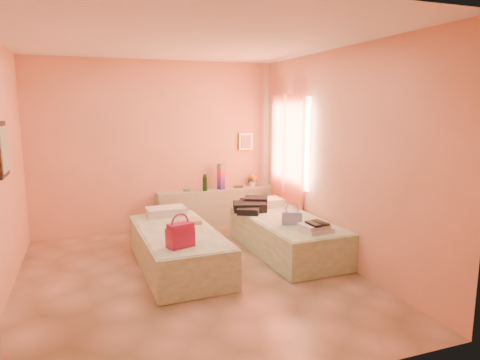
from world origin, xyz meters
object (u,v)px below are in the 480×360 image
at_px(flower_vase, 253,179).
at_px(blue_handbag, 292,218).
at_px(towel_stack, 316,228).
at_px(magenta_handbag, 180,235).
at_px(bed_right, 287,236).
at_px(water_bottle, 205,183).
at_px(green_book, 239,187).
at_px(headboard_ledge, 217,208).
at_px(bed_left, 178,249).

height_order(flower_vase, blue_handbag, flower_vase).
bearing_deg(towel_stack, magenta_handbag, 179.76).
bearing_deg(bed_right, water_bottle, 113.36).
height_order(flower_vase, magenta_handbag, flower_vase).
xyz_separation_m(blue_handbag, towel_stack, (0.13, -0.41, -0.04)).
distance_m(green_book, towel_stack, 2.40).
bearing_deg(headboard_ledge, towel_stack, -76.09).
distance_m(magenta_handbag, towel_stack, 1.74).
xyz_separation_m(bed_right, green_book, (-0.11, 1.69, 0.41)).
xyz_separation_m(flower_vase, magenta_handbag, (-1.83, -2.40, -0.14)).
height_order(green_book, blue_handbag, green_book).
relative_size(headboard_ledge, magenta_handbag, 6.94).
bearing_deg(flower_vase, magenta_handbag, -127.33).
bearing_deg(flower_vase, blue_handbag, -96.61).
height_order(green_book, towel_stack, green_book).
distance_m(water_bottle, towel_stack, 2.45).
bearing_deg(bed_right, bed_left, 179.69).
distance_m(water_bottle, magenta_handbag, 2.48).
height_order(blue_handbag, towel_stack, blue_handbag).
distance_m(bed_left, water_bottle, 1.91).
distance_m(flower_vase, towel_stack, 2.42).
height_order(bed_right, flower_vase, flower_vase).
distance_m(bed_right, towel_stack, 0.77).
relative_size(headboard_ledge, blue_handbag, 7.67).
height_order(headboard_ledge, flower_vase, flower_vase).
distance_m(bed_left, towel_stack, 1.79).
bearing_deg(blue_handbag, headboard_ledge, 126.39).
xyz_separation_m(bed_left, blue_handbag, (1.50, -0.25, 0.34)).
distance_m(bed_left, magenta_handbag, 0.77).
relative_size(green_book, flower_vase, 0.65).
height_order(bed_left, towel_stack, towel_stack).
xyz_separation_m(headboard_ledge, flower_vase, (0.68, 0.05, 0.45)).
bearing_deg(bed_left, towel_stack, -24.00).
bearing_deg(bed_right, blue_handbag, -105.79).
bearing_deg(bed_left, water_bottle, 61.69).
xyz_separation_m(headboard_ledge, towel_stack, (0.59, -2.36, 0.23)).
xyz_separation_m(headboard_ledge, magenta_handbag, (-1.15, -2.36, 0.31)).
relative_size(bed_right, water_bottle, 7.32).
distance_m(green_book, blue_handbag, 1.98).
bearing_deg(green_book, headboard_ledge, -152.96).
xyz_separation_m(green_book, blue_handbag, (0.04, -1.98, -0.08)).
xyz_separation_m(water_bottle, blue_handbag, (0.68, -1.89, -0.20)).
bearing_deg(towel_stack, flower_vase, 87.66).
distance_m(water_bottle, flower_vase, 0.92).
xyz_separation_m(green_book, magenta_handbag, (-1.56, -2.39, -0.03)).
xyz_separation_m(bed_left, green_book, (1.46, 1.73, 0.41)).
bearing_deg(towel_stack, bed_left, 157.83).
xyz_separation_m(magenta_handbag, towel_stack, (1.74, -0.01, -0.09)).
relative_size(headboard_ledge, flower_vase, 8.23).
xyz_separation_m(bed_left, flower_vase, (1.73, 1.75, 0.52)).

